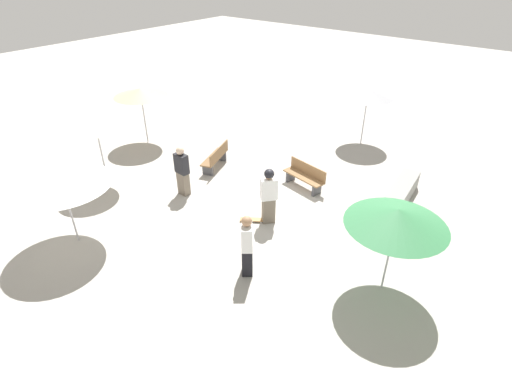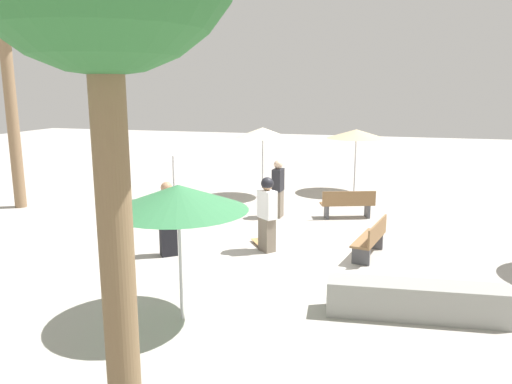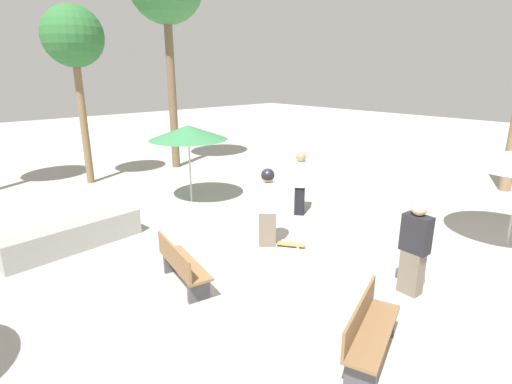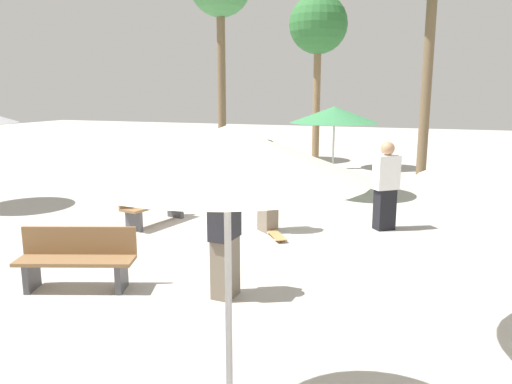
{
  "view_description": "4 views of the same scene",
  "coord_description": "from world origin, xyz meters",
  "px_view_note": "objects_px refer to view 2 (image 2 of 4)",
  "views": [
    {
      "loc": [
        8.77,
        6.06,
        7.16
      ],
      "look_at": [
        0.66,
        -0.38,
        0.8
      ],
      "focal_mm": 28.0,
      "sensor_mm": 36.0,
      "label": 1
    },
    {
      "loc": [
        -2.11,
        11.26,
        3.85
      ],
      "look_at": [
        1.02,
        0.14,
        1.43
      ],
      "focal_mm": 35.0,
      "sensor_mm": 36.0,
      "label": 2
    },
    {
      "loc": [
        -5.1,
        -5.9,
        3.84
      ],
      "look_at": [
        0.59,
        0.38,
        1.25
      ],
      "focal_mm": 28.0,
      "sensor_mm": 36.0,
      "label": 3
    },
    {
      "loc": [
        3.77,
        -8.8,
        2.71
      ],
      "look_at": [
        0.61,
        -0.13,
        0.83
      ],
      "focal_mm": 35.0,
      "sensor_mm": 36.0,
      "label": 4
    }
  ],
  "objects_px": {
    "skateboard": "(259,243)",
    "palm_tree_right": "(1,8)",
    "shade_umbrella_green": "(178,198)",
    "skater_main": "(267,212)",
    "shade_umbrella_tan": "(356,134)",
    "concrete_ledge": "(417,301)",
    "shade_umbrella_cream": "(263,133)",
    "bystander_far": "(278,189)",
    "bystander_watching": "(168,219)",
    "shade_umbrella_white": "(172,145)",
    "bench_far": "(348,204)",
    "bench_near": "(371,239)"
  },
  "relations": [
    {
      "from": "shade_umbrella_tan",
      "to": "bystander_watching",
      "type": "xyz_separation_m",
      "value": [
        3.56,
        8.49,
        -1.31
      ]
    },
    {
      "from": "shade_umbrella_white",
      "to": "concrete_ledge",
      "type": "bearing_deg",
      "value": 139.29
    },
    {
      "from": "bench_far",
      "to": "shade_umbrella_white",
      "type": "relative_size",
      "value": 0.64
    },
    {
      "from": "skateboard",
      "to": "palm_tree_right",
      "type": "xyz_separation_m",
      "value": [
        8.64,
        -1.8,
        6.17
      ]
    },
    {
      "from": "shade_umbrella_green",
      "to": "bench_far",
      "type": "bearing_deg",
      "value": -105.25
    },
    {
      "from": "skateboard",
      "to": "concrete_ledge",
      "type": "relative_size",
      "value": 0.25
    },
    {
      "from": "skater_main",
      "to": "shade_umbrella_green",
      "type": "relative_size",
      "value": 0.78
    },
    {
      "from": "bench_far",
      "to": "bystander_far",
      "type": "xyz_separation_m",
      "value": [
        2.04,
        0.44,
        0.44
      ]
    },
    {
      "from": "shade_umbrella_green",
      "to": "bystander_far",
      "type": "bearing_deg",
      "value": -90.02
    },
    {
      "from": "shade_umbrella_cream",
      "to": "palm_tree_right",
      "type": "xyz_separation_m",
      "value": [
        7.24,
        3.71,
        3.93
      ]
    },
    {
      "from": "skateboard",
      "to": "shade_umbrella_cream",
      "type": "height_order",
      "value": "shade_umbrella_cream"
    },
    {
      "from": "skateboard",
      "to": "shade_umbrella_white",
      "type": "relative_size",
      "value": 0.3
    },
    {
      "from": "concrete_ledge",
      "to": "shade_umbrella_green",
      "type": "relative_size",
      "value": 1.32
    },
    {
      "from": "bystander_watching",
      "to": "palm_tree_right",
      "type": "bearing_deg",
      "value": -63.19
    },
    {
      "from": "bench_far",
      "to": "bystander_watching",
      "type": "height_order",
      "value": "bystander_watching"
    },
    {
      "from": "bench_near",
      "to": "shade_umbrella_white",
      "type": "distance_m",
      "value": 7.57
    },
    {
      "from": "skateboard",
      "to": "bench_near",
      "type": "distance_m",
      "value": 2.74
    },
    {
      "from": "shade_umbrella_green",
      "to": "bystander_watching",
      "type": "bearing_deg",
      "value": -60.8
    },
    {
      "from": "shade_umbrella_cream",
      "to": "bystander_far",
      "type": "height_order",
      "value": "shade_umbrella_cream"
    },
    {
      "from": "shade_umbrella_tan",
      "to": "bystander_watching",
      "type": "relative_size",
      "value": 1.34
    },
    {
      "from": "bystander_watching",
      "to": "bystander_far",
      "type": "bearing_deg",
      "value": -150.35
    },
    {
      "from": "skater_main",
      "to": "shade_umbrella_tan",
      "type": "bearing_deg",
      "value": -60.5
    },
    {
      "from": "skateboard",
      "to": "bystander_far",
      "type": "bearing_deg",
      "value": -30.76
    },
    {
      "from": "bench_far",
      "to": "shade_umbrella_white",
      "type": "bearing_deg",
      "value": 160.18
    },
    {
      "from": "skateboard",
      "to": "concrete_ledge",
      "type": "xyz_separation_m",
      "value": [
        -3.63,
        3.1,
        0.25
      ]
    },
    {
      "from": "shade_umbrella_cream",
      "to": "shade_umbrella_tan",
      "type": "bearing_deg",
      "value": -151.68
    },
    {
      "from": "bench_near",
      "to": "skateboard",
      "type": "bearing_deg",
      "value": 98.72
    },
    {
      "from": "skateboard",
      "to": "shade_umbrella_green",
      "type": "bearing_deg",
      "value": 142.5
    },
    {
      "from": "bystander_watching",
      "to": "bystander_far",
      "type": "height_order",
      "value": "bystander_watching"
    },
    {
      "from": "shade_umbrella_tan",
      "to": "bystander_far",
      "type": "xyz_separation_m",
      "value": [
        1.91,
        4.35,
        -1.31
      ]
    },
    {
      "from": "shade_umbrella_white",
      "to": "shade_umbrella_cream",
      "type": "height_order",
      "value": "shade_umbrella_cream"
    },
    {
      "from": "bench_near",
      "to": "bystander_watching",
      "type": "distance_m",
      "value": 4.72
    },
    {
      "from": "skater_main",
      "to": "palm_tree_right",
      "type": "distance_m",
      "value": 10.58
    },
    {
      "from": "skater_main",
      "to": "shade_umbrella_tan",
      "type": "distance_m",
      "value": 7.79
    },
    {
      "from": "bench_near",
      "to": "shade_umbrella_white",
      "type": "relative_size",
      "value": 0.64
    },
    {
      "from": "skater_main",
      "to": "shade_umbrella_cream",
      "type": "xyz_separation_m",
      "value": [
        1.69,
        -5.88,
        1.32
      ]
    },
    {
      "from": "bench_near",
      "to": "shade_umbrella_green",
      "type": "height_order",
      "value": "shade_umbrella_green"
    },
    {
      "from": "bench_near",
      "to": "palm_tree_right",
      "type": "xyz_separation_m",
      "value": [
        11.34,
        -1.92,
        5.8
      ]
    },
    {
      "from": "palm_tree_right",
      "to": "bystander_watching",
      "type": "distance_m",
      "value": 9.19
    },
    {
      "from": "shade_umbrella_green",
      "to": "skateboard",
      "type": "bearing_deg",
      "value": -92.72
    },
    {
      "from": "bench_far",
      "to": "concrete_ledge",
      "type": "bearing_deg",
      "value": -93.75
    },
    {
      "from": "skateboard",
      "to": "concrete_ledge",
      "type": "height_order",
      "value": "concrete_ledge"
    },
    {
      "from": "bystander_watching",
      "to": "shade_umbrella_cream",
      "type": "bearing_deg",
      "value": -132.4
    },
    {
      "from": "skateboard",
      "to": "palm_tree_right",
      "type": "bearing_deg",
      "value": 43.44
    },
    {
      "from": "skater_main",
      "to": "shade_umbrella_white",
      "type": "xyz_separation_m",
      "value": [
        4.13,
        -3.69,
        1.06
      ]
    },
    {
      "from": "bystander_far",
      "to": "bystander_watching",
      "type": "bearing_deg",
      "value": 161.8
    },
    {
      "from": "skater_main",
      "to": "bench_near",
      "type": "bearing_deg",
      "value": -133.87
    },
    {
      "from": "concrete_ledge",
      "to": "shade_umbrella_cream",
      "type": "bearing_deg",
      "value": -59.75
    },
    {
      "from": "bench_far",
      "to": "skateboard",
      "type": "bearing_deg",
      "value": -138.73
    },
    {
      "from": "concrete_ledge",
      "to": "palm_tree_right",
      "type": "height_order",
      "value": "palm_tree_right"
    }
  ]
}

